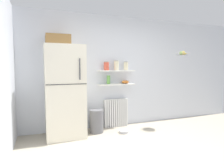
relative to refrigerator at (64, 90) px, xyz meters
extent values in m
plane|color=#B2A893|center=(1.28, -1.17, -0.96)|extent=(7.04, 7.04, 0.00)
cube|color=silver|center=(1.28, 0.38, 0.34)|extent=(7.04, 0.10, 2.60)
cube|color=silver|center=(0.00, 0.00, -0.04)|extent=(0.76, 0.67, 1.84)
cube|color=#262628|center=(0.00, -0.34, 0.13)|extent=(0.74, 0.01, 0.01)
cylinder|color=#4C4C51|center=(0.25, -0.35, 0.41)|extent=(0.02, 0.02, 0.40)
cube|color=olive|center=(-0.11, 0.00, 0.97)|extent=(0.46, 0.47, 0.19)
cube|color=white|center=(0.95, 0.25, -0.63)|extent=(0.04, 0.12, 0.66)
cube|color=white|center=(1.00, 0.25, -0.63)|extent=(0.04, 0.12, 0.66)
cube|color=white|center=(1.05, 0.25, -0.63)|extent=(0.04, 0.12, 0.66)
cube|color=white|center=(1.11, 0.25, -0.63)|extent=(0.04, 0.12, 0.66)
cube|color=white|center=(1.16, 0.25, -0.63)|extent=(0.04, 0.12, 0.66)
cube|color=white|center=(1.21, 0.25, -0.63)|extent=(0.04, 0.12, 0.66)
cube|color=white|center=(1.27, 0.25, -0.63)|extent=(0.04, 0.12, 0.66)
cube|color=white|center=(1.32, 0.25, -0.63)|extent=(0.04, 0.12, 0.66)
cube|color=white|center=(1.37, 0.25, -0.63)|extent=(0.04, 0.12, 0.66)
cube|color=white|center=(1.43, 0.25, -0.63)|extent=(0.04, 0.12, 0.66)
cube|color=white|center=(1.48, 0.25, -0.63)|extent=(0.04, 0.12, 0.66)
cube|color=white|center=(1.21, 0.22, 0.05)|extent=(0.87, 0.22, 0.02)
cube|color=white|center=(1.21, 0.22, 0.37)|extent=(0.87, 0.22, 0.02)
cylinder|color=#C64C38|center=(0.97, 0.22, 0.47)|extent=(0.12, 0.12, 0.18)
cylinder|color=gray|center=(0.97, 0.22, 0.57)|extent=(0.11, 0.11, 0.02)
cylinder|color=beige|center=(1.21, 0.22, 0.48)|extent=(0.11, 0.11, 0.21)
cylinder|color=gray|center=(1.21, 0.22, 0.60)|extent=(0.10, 0.10, 0.02)
cylinder|color=beige|center=(1.46, 0.22, 0.47)|extent=(0.10, 0.10, 0.18)
cylinder|color=gray|center=(1.46, 0.22, 0.57)|extent=(0.09, 0.09, 0.02)
cylinder|color=#66A84C|center=(1.02, 0.22, 0.16)|extent=(0.08, 0.08, 0.20)
ellipsoid|color=orange|center=(1.44, 0.22, 0.10)|extent=(0.17, 0.17, 0.08)
cylinder|color=slate|center=(0.66, 0.00, -0.71)|extent=(0.30, 0.30, 0.50)
cylinder|color=#B7B7BC|center=(1.21, -0.23, -0.94)|extent=(0.20, 0.20, 0.05)
torus|color=#B2B2B7|center=(2.74, -0.20, 0.77)|extent=(0.34, 0.34, 0.01)
cylinder|color=#A8A8AD|center=(2.74, -0.20, 0.73)|extent=(0.27, 0.27, 0.01)
sphere|color=red|center=(2.76, -0.19, 0.77)|extent=(0.07, 0.07, 0.07)
sphere|color=#7FAD38|center=(2.73, -0.16, 0.78)|extent=(0.09, 0.09, 0.09)
sphere|color=#7FAD38|center=(2.69, -0.21, 0.78)|extent=(0.08, 0.08, 0.08)
sphere|color=gold|center=(2.73, -0.24, 0.78)|extent=(0.09, 0.09, 0.09)
ellipsoid|color=yellow|center=(2.78, -0.23, 0.77)|extent=(0.08, 0.18, 0.05)
camera|label=1|loc=(-0.47, -3.96, 0.45)|focal=31.12mm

